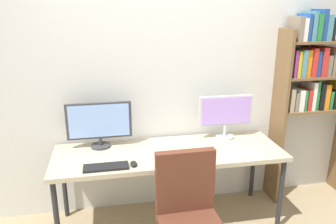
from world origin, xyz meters
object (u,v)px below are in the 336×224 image
Objects in this scene: monitor_right at (226,114)px; coffee_mug at (188,157)px; bookshelf at (313,82)px; computer_mouse at (134,164)px; keyboard_left at (106,167)px; keyboard_right at (238,155)px; desk at (169,156)px; monitor_left at (99,123)px.

monitor_right reaches higher than coffee_mug.
coffee_mug is at bearing -160.79° from bookshelf.
coffee_mug is at bearing -3.86° from computer_mouse.
keyboard_right is at bearing 0.00° from keyboard_left.
desk is at bearing 113.52° from coffee_mug.
desk is at bearing 33.85° from computer_mouse.
monitor_left is 1.26m from keyboard_right.
computer_mouse is at bearing -146.15° from desk.
keyboard_right is 3.37× the size of computer_mouse.
keyboard_left is 3.38× the size of coffee_mug.
bookshelf is 3.35× the size of monitor_left.
monitor_left is 1.62× the size of keyboard_left.
keyboard_right is (-0.04, -0.44, -0.24)m from monitor_right.
desk is 1.63m from bookshelf.
monitor_left is 0.87m from coffee_mug.
monitor_left is 5.49× the size of coffee_mug.
bookshelf is 1.17m from keyboard_right.
monitor_left is 0.50m from keyboard_left.
monitor_right is (-0.91, -0.02, -0.27)m from bookshelf.
monitor_right is at bearing -0.00° from monitor_left.
desk is 1.04× the size of bookshelf.
monitor_right reaches higher than desk.
computer_mouse is at bearing 176.14° from coffee_mug.
coffee_mug is (0.67, -0.03, 0.04)m from keyboard_left.
monitor_left is 6.06× the size of computer_mouse.
bookshelf is 18.42× the size of coffee_mug.
bookshelf is 0.95m from monitor_right.
keyboard_right is (0.56, -0.23, 0.06)m from desk.
monitor_right is 0.50m from keyboard_right.
computer_mouse is (0.26, -0.44, -0.22)m from monitor_left.
bookshelf is 1.55m from coffee_mug.
monitor_right is 5.01× the size of coffee_mug.
desk is 3.84× the size of monitor_right.
bookshelf is 3.68× the size of monitor_right.
keyboard_left is 3.73× the size of computer_mouse.
monitor_right is at bearing 19.48° from desk.
desk is 5.69× the size of keyboard_left.
desk is 19.23× the size of coffee_mug.
keyboard_left is at bearing -179.29° from computer_mouse.
computer_mouse is at bearing -59.28° from monitor_left.
coffee_mug reaches higher than computer_mouse.
monitor_right is 5.53× the size of computer_mouse.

